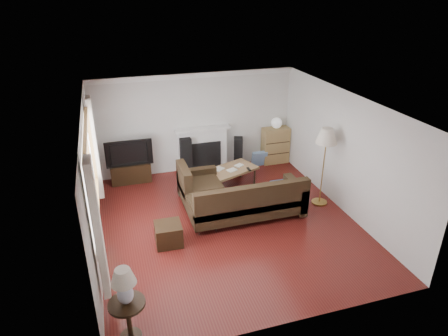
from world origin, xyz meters
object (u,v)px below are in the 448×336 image
object	(u,v)px
coffee_table	(231,178)
floor_lamp	(323,167)
sectional_sofa	(246,199)
side_table	(129,320)
bookshelf	(275,145)
tv_stand	(131,172)

from	to	relation	value
coffee_table	floor_lamp	bearing A→B (deg)	-59.27
sectional_sofa	floor_lamp	world-z (taller)	floor_lamp
sectional_sofa	coffee_table	size ratio (longest dim) A/B	2.11
sectional_sofa	side_table	xyz separation A→B (m)	(-2.58, -2.47, -0.11)
bookshelf	tv_stand	bearing A→B (deg)	-179.55
tv_stand	side_table	distance (m)	4.86
coffee_table	side_table	xyz separation A→B (m)	(-2.68, -3.84, 0.07)
sectional_sofa	bookshelf	bearing A→B (deg)	54.88
coffee_table	tv_stand	bearing A→B (deg)	134.66
bookshelf	floor_lamp	size ratio (longest dim) A/B	0.56
tv_stand	bookshelf	distance (m)	3.83
bookshelf	coffee_table	size ratio (longest dim) A/B	0.79
floor_lamp	tv_stand	bearing A→B (deg)	149.29
tv_stand	coffee_table	size ratio (longest dim) A/B	0.78
bookshelf	sectional_sofa	distance (m)	2.93
bookshelf	side_table	size ratio (longest dim) A/B	1.57
tv_stand	floor_lamp	bearing A→B (deg)	-30.71
tv_stand	sectional_sofa	bearing A→B (deg)	-48.02
bookshelf	side_table	bearing A→B (deg)	-131.21
bookshelf	side_table	distance (m)	6.48
bookshelf	sectional_sofa	bearing A→B (deg)	-125.12
bookshelf	coffee_table	distance (m)	1.91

